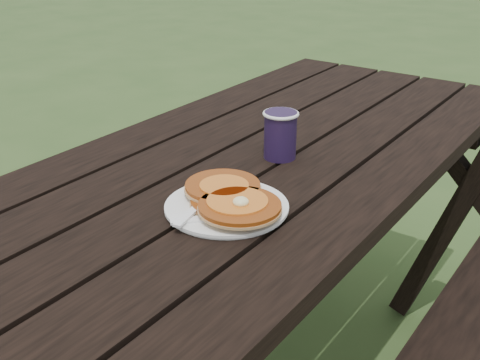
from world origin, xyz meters
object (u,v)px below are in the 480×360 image
Objects in this scene: picnic_table at (252,291)px; coffee_cup at (280,132)px; plate at (227,207)px; pancake_stack at (231,198)px.

coffee_cup reaches higher than picnic_table.
pancake_stack reaches higher than plate.
plate is 0.02m from pancake_stack.
plate is at bearing -153.66° from pancake_stack.
coffee_cup is at bearing 101.12° from plate.
coffee_cup reaches higher than plate.
picnic_table is at bearing 115.66° from pancake_stack.
plate is (0.11, -0.26, 0.39)m from picnic_table.
plate is 2.10× the size of coffee_cup.
picnic_table is at bearing -159.97° from coffee_cup.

